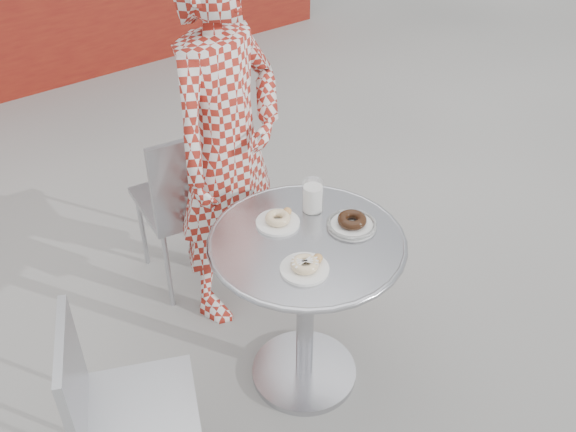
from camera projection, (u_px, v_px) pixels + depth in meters
ground at (295, 373)px, 2.94m from camera, size 60.00×60.00×0.00m
bistro_table at (306, 277)px, 2.58m from camera, size 0.78×0.78×0.79m
chair_far at (189, 231)px, 3.32m from camera, size 0.50×0.51×0.94m
seated_person at (227, 149)px, 2.84m from camera, size 0.73×0.59×1.75m
plate_far at (278, 220)px, 2.54m from camera, size 0.18×0.18×0.05m
plate_near at (305, 266)px, 2.31m from camera, size 0.18×0.18×0.05m
plate_checker at (352, 223)px, 2.53m from camera, size 0.20×0.20×0.05m
milk_cup at (313, 197)px, 2.59m from camera, size 0.09×0.09×0.14m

